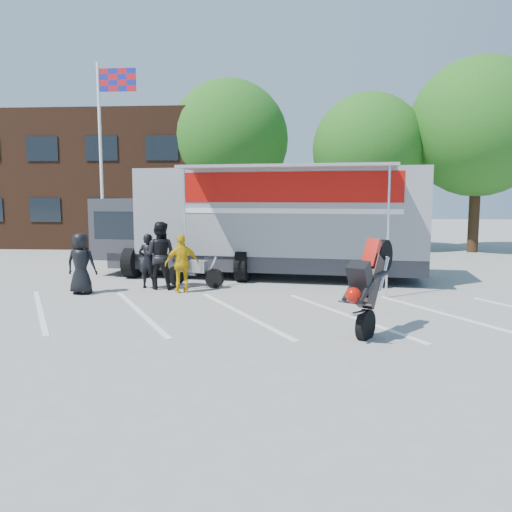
# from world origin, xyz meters

# --- Properties ---
(ground) EXTENTS (100.00, 100.00, 0.00)m
(ground) POSITION_xyz_m (0.00, 0.00, 0.00)
(ground) COLOR gray
(ground) RESTS_ON ground
(parking_bay_lines) EXTENTS (18.09, 13.33, 0.01)m
(parking_bay_lines) POSITION_xyz_m (0.00, 1.00, 0.01)
(parking_bay_lines) COLOR white
(parking_bay_lines) RESTS_ON ground
(office_building) EXTENTS (18.00, 8.00, 7.00)m
(office_building) POSITION_xyz_m (-10.00, 18.00, 3.50)
(office_building) COLOR #422415
(office_building) RESTS_ON ground
(flagpole) EXTENTS (1.61, 0.12, 8.00)m
(flagpole) POSITION_xyz_m (-6.24, 10.00, 5.05)
(flagpole) COLOR white
(flagpole) RESTS_ON ground
(tree_left) EXTENTS (6.12, 6.12, 8.64)m
(tree_left) POSITION_xyz_m (-2.00, 16.00, 5.57)
(tree_left) COLOR #382314
(tree_left) RESTS_ON ground
(tree_mid) EXTENTS (5.44, 5.44, 7.68)m
(tree_mid) POSITION_xyz_m (5.00, 15.00, 4.94)
(tree_mid) COLOR #382314
(tree_mid) RESTS_ON ground
(tree_right) EXTENTS (6.46, 6.46, 9.12)m
(tree_right) POSITION_xyz_m (10.00, 14.50, 5.88)
(tree_right) COLOR #382314
(tree_right) RESTS_ON ground
(transporter_truck) EXTENTS (11.80, 6.83, 3.56)m
(transporter_truck) POSITION_xyz_m (0.43, 6.32, 0.00)
(transporter_truck) COLOR gray
(transporter_truck) RESTS_ON ground
(parked_motorcycle) EXTENTS (2.04, 1.25, 1.01)m
(parked_motorcycle) POSITION_xyz_m (-1.56, 4.35, 0.00)
(parked_motorcycle) COLOR #AFAFB4
(parked_motorcycle) RESTS_ON ground
(stunt_bike_rider) EXTENTS (1.61, 1.91, 2.05)m
(stunt_bike_rider) POSITION_xyz_m (3.07, -0.31, 0.00)
(stunt_bike_rider) COLOR black
(stunt_bike_rider) RESTS_ON ground
(spectator_leather_a) EXTENTS (0.85, 0.57, 1.69)m
(spectator_leather_a) POSITION_xyz_m (-4.43, 3.00, 0.84)
(spectator_leather_a) COLOR black
(spectator_leather_a) RESTS_ON ground
(spectator_leather_b) EXTENTS (0.61, 0.42, 1.60)m
(spectator_leather_b) POSITION_xyz_m (-2.85, 3.99, 0.80)
(spectator_leather_b) COLOR black
(spectator_leather_b) RESTS_ON ground
(spectator_leather_c) EXTENTS (1.02, 0.84, 1.95)m
(spectator_leather_c) POSITION_xyz_m (-2.48, 3.91, 0.98)
(spectator_leather_c) COLOR black
(spectator_leather_c) RESTS_ON ground
(spectator_hivis) EXTENTS (1.03, 0.73, 1.63)m
(spectator_hivis) POSITION_xyz_m (-1.72, 3.39, 0.81)
(spectator_hivis) COLOR #E1B00B
(spectator_hivis) RESTS_ON ground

